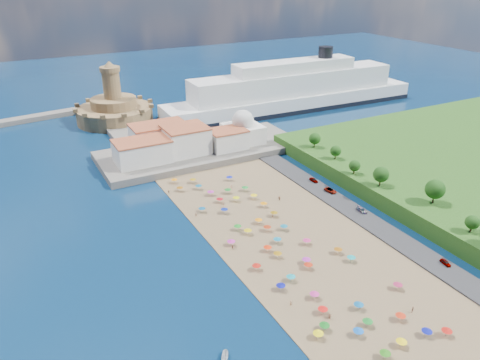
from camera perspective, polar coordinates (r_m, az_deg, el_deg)
ground at (r=148.64m, az=3.19°, el=-6.71°), size 700.00×700.00×0.00m
terrace at (r=210.56m, az=-4.72°, el=3.59°), size 90.00×36.00×3.00m
jetty at (r=235.29m, az=-13.11°, el=5.26°), size 18.00×70.00×2.40m
waterfront_buildings at (r=204.46m, az=-8.21°, el=4.66°), size 57.00×29.00×11.00m
domed_building at (r=214.47m, az=0.35°, el=6.20°), size 16.00×16.00×15.00m
fortress at (r=261.51m, az=-15.07°, el=8.29°), size 40.00×40.00×32.40m
cruise_ship at (r=276.77m, az=6.53°, el=10.62°), size 157.47×27.96×34.29m
beach_parasols at (r=139.39m, az=5.19°, el=-8.09°), size 32.51×115.55×2.20m
beachgoers at (r=147.01m, az=2.33°, el=-6.57°), size 34.14×95.52×1.87m
parked_cars at (r=170.24m, az=12.86°, el=-2.45°), size 3.11×66.21×1.40m
hillside_trees at (r=166.29m, az=19.87°, el=-0.67°), size 14.41×109.43×8.32m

